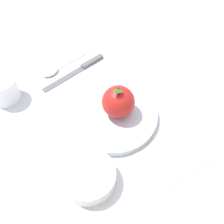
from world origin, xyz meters
name	(u,v)px	position (x,y,z in m)	size (l,w,h in m)	color
ground_plane	(110,106)	(0.00, 0.00, 0.00)	(2.40, 2.40, 0.00)	silver
dinner_plate	(112,114)	(0.03, 0.01, 0.01)	(0.22, 0.22, 0.02)	silver
apple	(118,102)	(0.03, 0.03, 0.06)	(0.08, 0.08, 0.09)	#B21E19
side_bowl	(89,176)	(0.20, 0.00, 0.02)	(0.11, 0.11, 0.04)	silver
cup	(3,88)	(0.03, -0.27, 0.04)	(0.08, 0.08, 0.07)	white
knife	(80,69)	(-0.11, -0.11, 0.00)	(0.17, 0.13, 0.01)	#59595E
spoon	(55,69)	(-0.10, -0.18, 0.01)	(0.15, 0.11, 0.01)	silver
linen_napkin	(178,151)	(0.10, 0.18, 0.00)	(0.11, 0.18, 0.00)	beige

